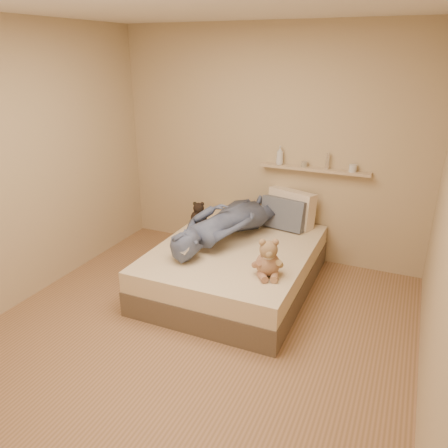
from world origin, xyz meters
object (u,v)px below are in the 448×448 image
at_px(bed, 235,267).
at_px(teddy_bear, 268,261).
at_px(dark_plush, 199,215).
at_px(pillow_cream, 291,208).
at_px(person, 229,220).
at_px(game_console, 180,248).
at_px(wall_shelf, 314,169).
at_px(pillow_grey, 284,214).

relative_size(bed, teddy_bear, 5.32).
relative_size(teddy_bear, dark_plush, 1.26).
relative_size(pillow_cream, person, 0.33).
bearing_deg(game_console, teddy_bear, 8.07).
relative_size(person, wall_shelf, 1.38).
height_order(teddy_bear, person, person).
xyz_separation_m(bed, dark_plush, (-0.60, 0.38, 0.35)).
xyz_separation_m(pillow_cream, pillow_grey, (-0.05, -0.14, -0.03)).
xyz_separation_m(bed, teddy_bear, (0.50, -0.45, 0.37)).
bearing_deg(dark_plush, teddy_bear, -37.03).
distance_m(dark_plush, wall_shelf, 1.37).
height_order(game_console, dark_plush, dark_plush).
bearing_deg(pillow_cream, bed, -112.22).
distance_m(game_console, dark_plush, 0.99).
height_order(bed, pillow_cream, pillow_cream).
xyz_separation_m(game_console, dark_plush, (-0.29, 0.94, -0.04)).
bearing_deg(bed, game_console, -118.94).
height_order(pillow_cream, wall_shelf, wall_shelf).
bearing_deg(bed, pillow_cream, 67.78).
bearing_deg(person, game_console, 92.45).
height_order(teddy_bear, pillow_cream, pillow_cream).
bearing_deg(pillow_grey, game_console, -115.76).
xyz_separation_m(game_console, pillow_grey, (0.61, 1.25, 0.01)).
xyz_separation_m(bed, pillow_cream, (0.34, 0.83, 0.43)).
height_order(bed, pillow_grey, pillow_grey).
bearing_deg(person, wall_shelf, -119.92).
height_order(teddy_bear, dark_plush, teddy_bear).
distance_m(teddy_bear, wall_shelf, 1.45).
bearing_deg(game_console, wall_shelf, 59.67).
bearing_deg(teddy_bear, bed, 137.81).
xyz_separation_m(dark_plush, pillow_cream, (0.94, 0.45, 0.08)).
xyz_separation_m(pillow_grey, wall_shelf, (0.26, 0.22, 0.48)).
height_order(bed, dark_plush, dark_plush).
height_order(pillow_cream, pillow_grey, pillow_cream).
relative_size(teddy_bear, wall_shelf, 0.30).
distance_m(dark_plush, person, 0.50).
xyz_separation_m(game_console, wall_shelf, (0.86, 1.47, 0.49)).
height_order(dark_plush, wall_shelf, wall_shelf).
relative_size(bed, game_console, 9.56).
bearing_deg(bed, teddy_bear, -42.19).
relative_size(bed, wall_shelf, 1.58).
relative_size(teddy_bear, person, 0.22).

